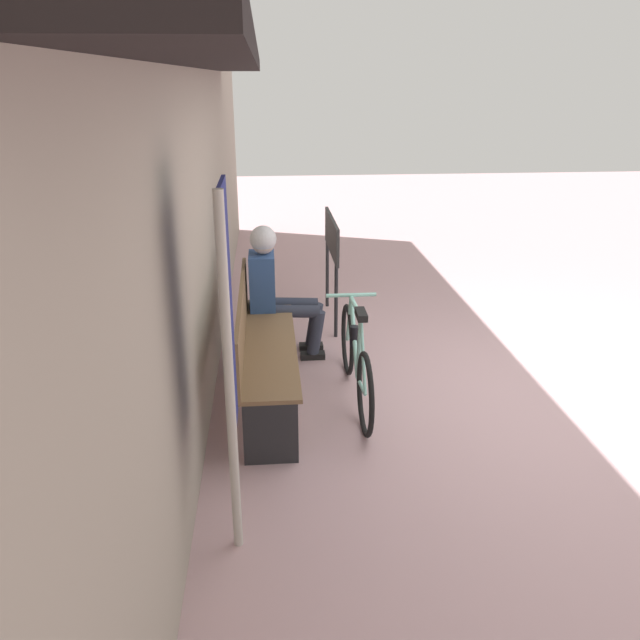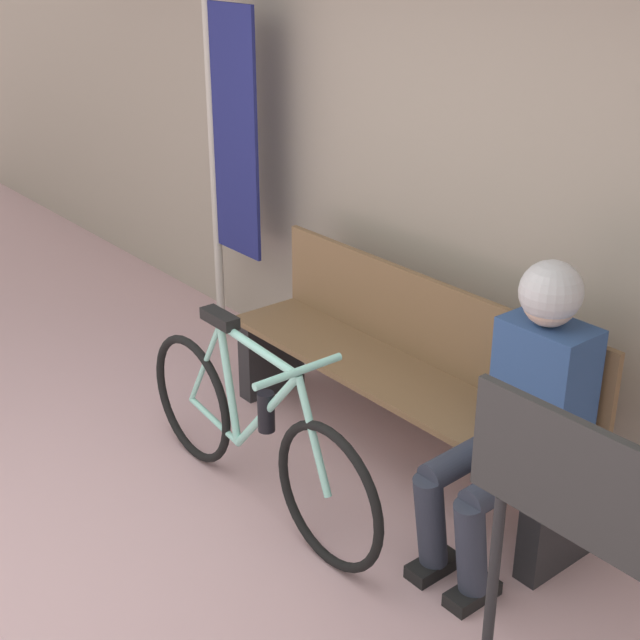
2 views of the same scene
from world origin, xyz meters
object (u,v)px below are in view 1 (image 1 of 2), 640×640
at_px(bicycle, 356,359).
at_px(signboard, 332,243).
at_px(park_bench_near, 261,346).
at_px(person_seated, 275,283).
at_px(banner_pole, 229,336).

xyz_separation_m(bicycle, signboard, (1.72, 0.01, 0.49)).
height_order(bicycle, signboard, signboard).
relative_size(park_bench_near, bicycle, 1.23).
bearing_deg(park_bench_near, signboard, -24.21).
bearing_deg(person_seated, banner_pole, 173.54).
xyz_separation_m(person_seated, banner_pole, (-2.31, 0.26, 0.47)).
height_order(park_bench_near, person_seated, person_seated).
bearing_deg(park_bench_near, banner_pole, 175.08).
distance_m(person_seated, signboard, 1.02).
xyz_separation_m(banner_pole, signboard, (3.13, -0.85, -0.33)).
xyz_separation_m(park_bench_near, bicycle, (-0.13, -0.72, -0.08)).
bearing_deg(bicycle, park_bench_near, 79.78).
relative_size(park_bench_near, person_seated, 1.61).
height_order(bicycle, person_seated, person_seated).
relative_size(bicycle, person_seated, 1.32).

